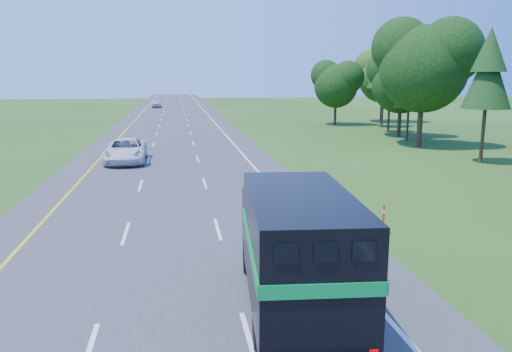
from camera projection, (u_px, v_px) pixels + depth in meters
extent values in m
cube|color=#38383A|center=(174.00, 140.00, 49.12)|extent=(15.00, 260.00, 0.04)
cube|color=yellow|center=(116.00, 141.00, 48.26)|extent=(0.15, 260.00, 0.01)
cube|color=white|center=(229.00, 139.00, 49.98)|extent=(0.15, 260.00, 0.01)
cylinder|color=black|center=(249.00, 256.00, 15.81)|extent=(0.42, 1.07, 1.05)
cylinder|color=black|center=(311.00, 254.00, 15.96)|extent=(0.42, 1.07, 1.05)
cylinder|color=black|center=(261.00, 326.00, 11.33)|extent=(0.42, 1.07, 1.05)
cylinder|color=black|center=(348.00, 323.00, 11.47)|extent=(0.42, 1.07, 1.05)
cylinder|color=black|center=(362.00, 350.00, 10.35)|extent=(0.42, 1.07, 1.05)
cube|color=black|center=(295.00, 292.00, 12.87)|extent=(2.93, 7.81, 0.27)
cube|color=black|center=(281.00, 221.00, 15.56)|extent=(2.48, 1.91, 1.81)
cube|color=black|center=(278.00, 199.00, 16.33)|extent=(2.10, 0.24, 0.57)
cube|color=black|center=(300.00, 247.00, 11.94)|extent=(2.85, 5.72, 2.63)
cube|color=#078334|center=(324.00, 291.00, 9.18)|extent=(2.38, 0.24, 0.29)
cube|color=#078334|center=(249.00, 243.00, 11.82)|extent=(0.51, 5.52, 0.29)
cube|color=#078334|center=(350.00, 241.00, 12.00)|extent=(0.51, 5.52, 0.29)
cube|color=black|center=(286.00, 253.00, 8.98)|extent=(0.43, 0.07, 0.38)
cube|color=black|center=(325.00, 252.00, 9.04)|extent=(0.43, 0.07, 0.38)
cube|color=black|center=(364.00, 251.00, 9.09)|extent=(0.43, 0.07, 0.38)
imported|color=silver|center=(126.00, 150.00, 36.15)|extent=(2.92, 6.18, 1.71)
imported|color=#B2B2B9|center=(156.00, 104.00, 100.87)|extent=(1.98, 4.68, 1.58)
cube|color=#FF400D|center=(383.00, 219.00, 19.71)|extent=(0.09, 0.04, 1.19)
cube|color=white|center=(384.00, 212.00, 19.64)|extent=(0.10, 0.05, 0.13)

